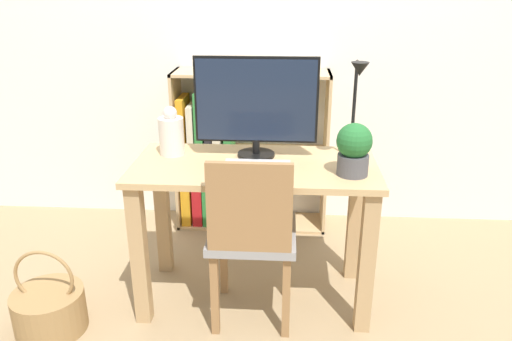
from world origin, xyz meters
The scene contains 11 objects.
ground_plane centered at (0.00, 0.00, 0.00)m, with size 10.00×10.00×0.00m, color #997F5B.
wall_back centered at (0.00, 1.00, 1.30)m, with size 8.00×0.05×2.60m.
desk centered at (0.00, 0.00, 0.57)m, with size 1.15×0.56×0.74m.
monitor centered at (0.00, 0.11, 1.00)m, with size 0.59×0.18×0.48m.
keyboard centered at (0.01, -0.05, 0.74)m, with size 0.31×0.14×0.02m.
vase centered at (-0.41, 0.11, 0.84)m, with size 0.12×0.12×0.24m.
desk_lamp centered at (0.46, 0.06, 1.03)m, with size 0.10×0.19×0.47m.
potted_plant centered at (0.44, -0.11, 0.86)m, with size 0.16×0.16×0.23m.
chair centered at (0.00, -0.20, 0.47)m, with size 0.40×0.40×0.86m.
bookshelf centered at (-0.27, 0.82, 0.48)m, with size 0.96×0.28×1.02m.
basket centered at (-0.94, -0.33, 0.11)m, with size 0.33×0.33×0.42m.
Camera 1 is at (0.15, -2.19, 1.55)m, focal length 35.00 mm.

